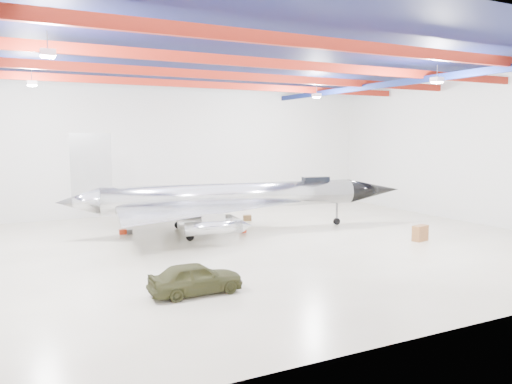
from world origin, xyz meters
TOP-DOWN VIEW (x-y plane):
  - floor at (0.00, 0.00)m, footprint 40.00×40.00m
  - wall_back at (0.00, 15.00)m, footprint 40.00×0.00m
  - wall_right at (20.00, 0.00)m, footprint 0.00×30.00m
  - ceiling at (0.00, 0.00)m, footprint 40.00×40.00m
  - ceiling_structure at (0.00, 0.00)m, footprint 39.50×29.50m
  - jet_aircraft at (2.32, 4.59)m, footprint 24.82×16.03m
  - jeep at (-4.75, -7.34)m, footprint 3.96×1.61m
  - desk at (11.53, -3.67)m, footprint 1.18×0.77m
  - toolbox_red at (-4.79, 6.95)m, footprint 0.50×0.41m
  - parts_bin at (5.05, 8.04)m, footprint 0.77×0.69m
  - crate_small at (-4.41, 6.91)m, footprint 0.48×0.43m
  - tool_chest at (2.70, 3.82)m, footprint 0.49×0.49m
  - oil_barrel at (0.78, 5.90)m, footprint 0.54×0.45m
  - spares_box at (3.12, 10.39)m, footprint 0.49×0.49m

SIDE VIEW (x-z plane):
  - floor at x=0.00m, z-range 0.00..0.00m
  - crate_small at x=-4.41m, z-range 0.00..0.28m
  - toolbox_red at x=-4.79m, z-range 0.00..0.33m
  - spares_box at x=3.12m, z-range 0.00..0.35m
  - oil_barrel at x=0.78m, z-range 0.00..0.35m
  - tool_chest at x=2.70m, z-range 0.00..0.43m
  - parts_bin at x=5.05m, z-range 0.00..0.44m
  - desk at x=11.53m, z-range 0.00..0.99m
  - jeep at x=-4.75m, z-range 0.00..1.35m
  - jet_aircraft at x=2.32m, z-range -1.17..5.61m
  - wall_back at x=0.00m, z-range -14.50..25.50m
  - wall_right at x=20.00m, z-range -9.50..20.50m
  - ceiling_structure at x=0.00m, z-range 9.79..10.86m
  - ceiling at x=0.00m, z-range 11.00..11.00m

